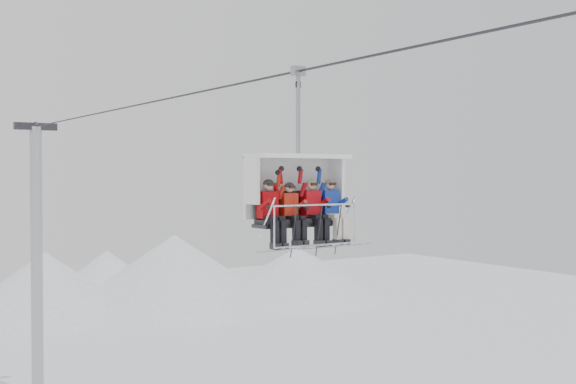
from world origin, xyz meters
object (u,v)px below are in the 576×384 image
lift_tower_right (37,282)px  skier_center_right (314,209)px  skier_far_left (271,211)px  chairlift_carrier (295,188)px  skier_center_left (292,211)px  skier_far_right (332,208)px

lift_tower_right → skier_center_right: lift_tower_right is taller
skier_far_left → skier_center_right: (1.15, 0.00, 0.00)m
chairlift_carrier → skier_center_left: bearing=-134.0°
chairlift_carrier → skier_center_right: bearing=-45.4°
skier_center_left → skier_center_right: (0.60, 0.01, 0.03)m
skier_center_left → skier_center_right: skier_center_right is taller
lift_tower_right → skier_center_right: (0.30, -22.59, 4.42)m
lift_tower_right → chairlift_carrier: lift_tower_right is taller
skier_far_left → lift_tower_right: bearing=87.8°
lift_tower_right → skier_center_left: (-0.30, -22.60, 4.39)m
chairlift_carrier → skier_center_right: (0.30, -0.30, -0.47)m
skier_center_right → skier_far_right: bearing=0.0°
skier_center_right → lift_tower_right: bearing=90.8°
skier_center_left → skier_center_right: 0.60m
lift_tower_right → skier_far_left: bearing=-92.2°
skier_far_right → skier_center_left: bearing=-179.5°
skier_center_left → skier_center_right: bearing=0.9°
chairlift_carrier → skier_center_left: (-0.30, -0.31, -0.50)m
chairlift_carrier → skier_far_right: size_ratio=2.36×
lift_tower_right → skier_far_right: lift_tower_right is taller
skier_far_left → skier_far_right: 1.67m
chairlift_carrier → skier_center_right: chairlift_carrier is taller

